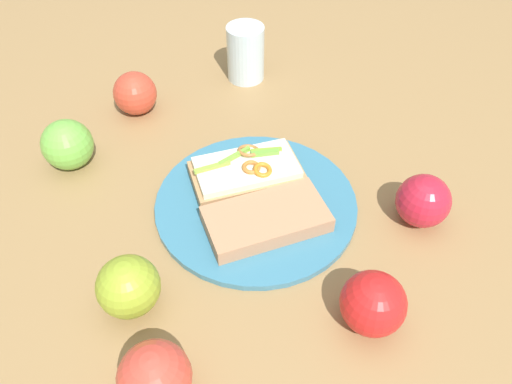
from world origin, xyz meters
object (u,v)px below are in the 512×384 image
(apple_2, at_px, (67,145))
(apple_4, at_px, (373,303))
(drinking_glass, at_px, (246,53))
(apple_3, at_px, (423,201))
(bread_slice_side, at_px, (266,219))
(apple_0, at_px, (155,378))
(sandwich, at_px, (247,172))
(plate, at_px, (256,204))
(apple_5, at_px, (128,286))
(apple_1, at_px, (135,93))

(apple_2, distance_m, apple_4, 0.53)
(drinking_glass, bearing_deg, apple_3, -127.84)
(bread_slice_side, distance_m, apple_0, 0.27)
(sandwich, distance_m, apple_3, 0.26)
(apple_3, bearing_deg, drinking_glass, 52.16)
(plate, xyz_separation_m, apple_5, (-0.21, 0.10, 0.03))
(apple_2, relative_size, apple_4, 1.02)
(plate, distance_m, apple_2, 0.32)
(plate, height_order, apple_5, apple_5)
(apple_3, bearing_deg, plate, 101.36)
(apple_4, distance_m, apple_5, 0.30)
(apple_1, height_order, drinking_glass, drinking_glass)
(sandwich, bearing_deg, apple_2, 153.14)
(apple_0, height_order, drinking_glass, drinking_glass)
(plate, bearing_deg, apple_0, 176.76)
(sandwich, distance_m, bread_slice_side, 0.10)
(bread_slice_side, xyz_separation_m, apple_5, (-0.17, 0.13, 0.02))
(sandwich, distance_m, apple_4, 0.29)
(sandwich, relative_size, apple_5, 2.40)
(apple_0, bearing_deg, apple_4, -52.32)
(apple_5, bearing_deg, drinking_glass, 2.80)
(apple_4, bearing_deg, apple_1, 57.07)
(bread_slice_side, xyz_separation_m, apple_3, (0.09, -0.21, 0.02))
(apple_0, relative_size, apple_4, 1.01)
(apple_0, distance_m, apple_3, 0.43)
(apple_3, distance_m, drinking_glass, 0.46)
(apple_0, bearing_deg, apple_5, 40.35)
(apple_4, bearing_deg, apple_5, 102.91)
(apple_4, height_order, drinking_glass, drinking_glass)
(apple_1, distance_m, apple_3, 0.53)
(apple_3, xyz_separation_m, drinking_glass, (0.28, 0.36, 0.01))
(apple_3, height_order, apple_5, apple_5)
(sandwich, relative_size, apple_3, 2.45)
(apple_3, relative_size, drinking_glass, 0.73)
(apple_4, xyz_separation_m, drinking_glass, (0.47, 0.32, 0.01))
(apple_5, bearing_deg, apple_0, -139.65)
(apple_1, bearing_deg, apple_0, -150.75)
(sandwich, xyz_separation_m, apple_4, (-0.18, -0.22, 0.01))
(apple_0, height_order, apple_4, same)
(sandwich, bearing_deg, plate, -90.46)
(bread_slice_side, xyz_separation_m, apple_2, (0.04, 0.34, 0.02))
(plate, xyz_separation_m, drinking_glass, (0.33, 0.12, 0.05))
(apple_1, bearing_deg, bread_slice_side, -123.30)
(apple_0, bearing_deg, apple_3, -35.68)
(sandwich, xyz_separation_m, bread_slice_side, (-0.08, -0.06, -0.00))
(plate, relative_size, apple_0, 3.74)
(bread_slice_side, xyz_separation_m, apple_4, (-0.10, -0.16, 0.02))
(sandwich, distance_m, apple_0, 0.35)
(plate, distance_m, drinking_glass, 0.35)
(plate, relative_size, apple_3, 3.90)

